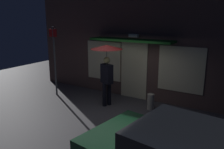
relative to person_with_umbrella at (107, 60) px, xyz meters
name	(u,v)px	position (x,y,z in m)	size (l,w,h in m)	color
ground_plane	(103,117)	(0.43, -0.90, -1.66)	(18.00, 18.00, 0.00)	#423F44
building_facade	(136,44)	(0.44, 1.43, 0.47)	(9.33, 1.00, 4.29)	brown
person_with_umbrella	(107,60)	(0.00, 0.00, 0.00)	(1.11, 1.11, 2.20)	black
street_sign_post	(55,57)	(-2.43, -0.07, -0.10)	(0.40, 0.07, 2.77)	#595B60
sidewalk_bollard	(151,102)	(1.50, 0.46, -1.38)	(0.24, 0.24, 0.56)	#B2A899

